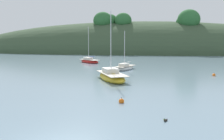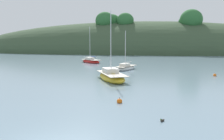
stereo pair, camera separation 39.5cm
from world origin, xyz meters
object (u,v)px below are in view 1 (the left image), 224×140
(sailboat_teal_outer, at_px, (89,61))
(mooring_buoy_outer, at_px, (121,101))
(sailboat_black_sloop, at_px, (125,68))
(duck_lead, at_px, (165,120))
(mooring_buoy_inner, at_px, (214,75))
(sailboat_cream_ketch, at_px, (112,77))

(sailboat_teal_outer, bearing_deg, mooring_buoy_outer, -71.94)
(sailboat_black_sloop, height_order, duck_lead, sailboat_black_sloop)
(sailboat_black_sloop, xyz_separation_m, mooring_buoy_inner, (13.04, -5.24, -0.22))
(sailboat_teal_outer, relative_size, duck_lead, 21.01)
(sailboat_black_sloop, bearing_deg, mooring_buoy_inner, -21.88)
(mooring_buoy_inner, bearing_deg, sailboat_black_sloop, 158.12)
(sailboat_cream_ketch, xyz_separation_m, sailboat_teal_outer, (-8.36, 22.25, -0.05))
(sailboat_teal_outer, distance_m, duck_lead, 39.44)
(mooring_buoy_inner, bearing_deg, duck_lead, -112.11)
(sailboat_black_sloop, distance_m, duck_lead, 25.88)
(sailboat_black_sloop, xyz_separation_m, sailboat_teal_outer, (-9.07, 11.48, 0.04))
(sailboat_cream_ketch, xyz_separation_m, sailboat_black_sloop, (0.71, 10.77, -0.09))
(sailboat_cream_ketch, distance_m, mooring_buoy_outer, 11.03)
(sailboat_cream_ketch, xyz_separation_m, mooring_buoy_outer, (2.40, -10.76, -0.31))
(sailboat_black_sloop, bearing_deg, sailboat_teal_outer, 128.32)
(sailboat_cream_ketch, distance_m, sailboat_teal_outer, 23.77)
(mooring_buoy_outer, xyz_separation_m, duck_lead, (3.15, -3.89, -0.07))
(sailboat_cream_ketch, relative_size, mooring_buoy_inner, 16.40)
(sailboat_teal_outer, bearing_deg, mooring_buoy_inner, -37.09)
(duck_lead, bearing_deg, sailboat_teal_outer, 110.66)
(sailboat_teal_outer, height_order, mooring_buoy_outer, sailboat_teal_outer)
(sailboat_cream_ketch, height_order, duck_lead, sailboat_cream_ketch)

